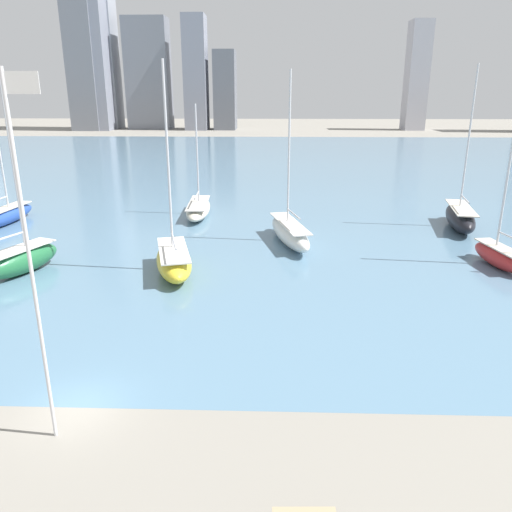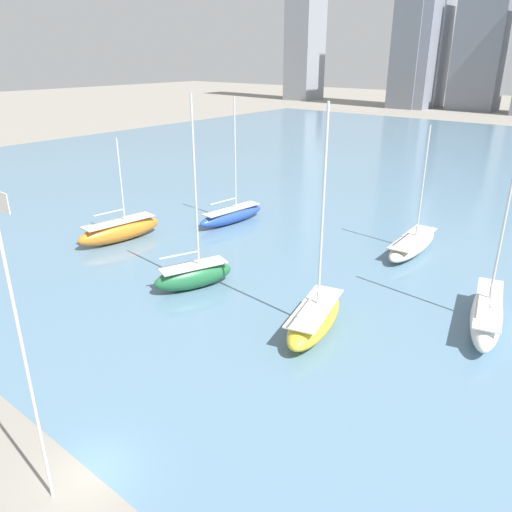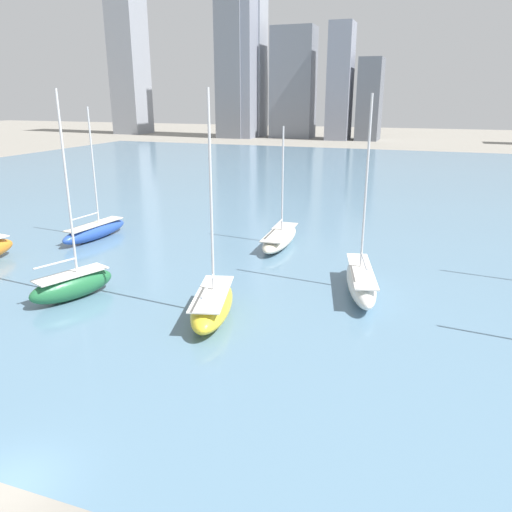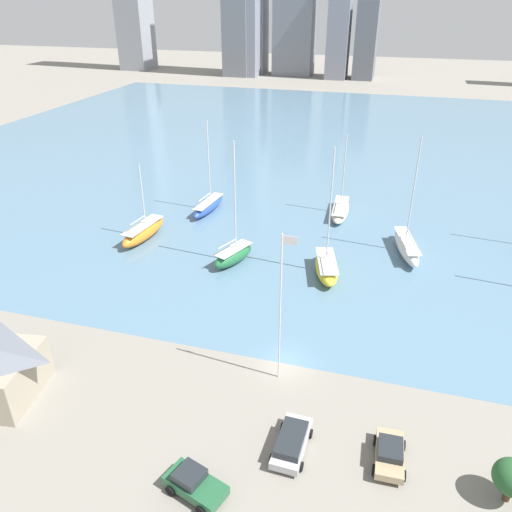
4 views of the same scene
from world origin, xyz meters
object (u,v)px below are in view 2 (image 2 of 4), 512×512
object	(u,v)px
sailboat_cream	(413,244)
sailboat_white	(487,313)
flag_pole	(24,351)
sailboat_green	(194,275)
sailboat_blue	(232,215)
sailboat_orange	(120,230)
sailboat_yellow	(315,318)

from	to	relation	value
sailboat_cream	sailboat_white	size ratio (longest dim) A/B	0.80
flag_pole	sailboat_cream	xyz separation A→B (m)	(0.34, 37.72, -6.66)
flag_pole	sailboat_white	bearing A→B (deg)	69.44
flag_pole	sailboat_cream	bearing A→B (deg)	89.48
sailboat_green	sailboat_blue	distance (m)	17.12
sailboat_orange	sailboat_blue	world-z (taller)	sailboat_blue
sailboat_cream	sailboat_blue	bearing A→B (deg)	-170.31
sailboat_green	sailboat_cream	size ratio (longest dim) A/B	1.28
sailboat_orange	sailboat_cream	size ratio (longest dim) A/B	0.87
flag_pole	sailboat_yellow	xyz separation A→B (m)	(1.16, 19.01, -6.42)
sailboat_green	sailboat_blue	world-z (taller)	sailboat_green
sailboat_orange	sailboat_green	world-z (taller)	sailboat_green
sailboat_cream	sailboat_blue	size ratio (longest dim) A/B	0.87
sailboat_orange	sailboat_cream	xyz separation A→B (m)	(24.63, 16.02, -0.31)
sailboat_orange	sailboat_yellow	size ratio (longest dim) A/B	0.68
flag_pole	sailboat_yellow	world-z (taller)	sailboat_yellow
flag_pole	sailboat_blue	world-z (taller)	flag_pole
flag_pole	sailboat_cream	distance (m)	38.30
sailboat_cream	sailboat_white	xyz separation A→B (m)	(9.85, -10.53, 0.26)
sailboat_blue	sailboat_yellow	world-z (taller)	sailboat_yellow
flag_pole	sailboat_orange	distance (m)	33.18
sailboat_yellow	sailboat_white	distance (m)	12.19
sailboat_orange	sailboat_blue	size ratio (longest dim) A/B	0.75
sailboat_orange	sailboat_cream	bearing A→B (deg)	39.63
sailboat_green	sailboat_yellow	bearing A→B (deg)	22.58
sailboat_yellow	sailboat_white	world-z (taller)	sailboat_yellow
sailboat_green	sailboat_white	bearing A→B (deg)	43.43
sailboat_orange	sailboat_yellow	world-z (taller)	sailboat_yellow
flag_pole	sailboat_blue	bearing A→B (deg)	120.06
flag_pole	sailboat_cream	world-z (taller)	flag_pole
sailboat_green	flag_pole	bearing A→B (deg)	-39.92
sailboat_white	sailboat_yellow	bearing A→B (deg)	-151.49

